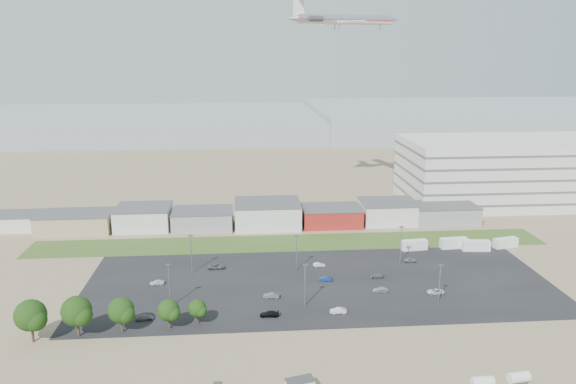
{
  "coord_description": "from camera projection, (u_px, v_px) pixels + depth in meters",
  "views": [
    {
      "loc": [
        -13.91,
        -114.02,
        58.2
      ],
      "look_at": [
        -2.87,
        22.0,
        23.99
      ],
      "focal_mm": 35.0,
      "sensor_mm": 36.0,
      "label": 1
    }
  ],
  "objects": [
    {
      "name": "parked_car_12",
      "position": [
        377.0,
        276.0,
        148.46
      ],
      "size": [
        3.81,
        1.71,
        1.08
      ],
      "primitive_type": "imported",
      "rotation": [
        0.0,
        0.0,
        -1.52
      ],
      "color": "#595B5E",
      "rests_on": "ground"
    },
    {
      "name": "parked_car_0",
      "position": [
        435.0,
        291.0,
        138.67
      ],
      "size": [
        4.4,
        2.35,
        1.18
      ],
      "primitive_type": "imported",
      "rotation": [
        0.0,
        0.0,
        -1.67
      ],
      "color": "silver",
      "rests_on": "ground"
    },
    {
      "name": "parking_lot",
      "position": [
        319.0,
        283.0,
        145.21
      ],
      "size": [
        120.0,
        50.0,
        0.01
      ],
      "primitive_type": "cube",
      "color": "black",
      "rests_on": "ground"
    },
    {
      "name": "parked_car_8",
      "position": [
        410.0,
        260.0,
        159.48
      ],
      "size": [
        3.67,
        1.62,
        1.23
      ],
      "primitive_type": "imported",
      "rotation": [
        0.0,
        0.0,
        1.52
      ],
      "color": "#A5A5AA",
      "rests_on": "ground"
    },
    {
      "name": "box_trailer_b",
      "position": [
        454.0,
        243.0,
        170.9
      ],
      "size": [
        8.49,
        3.31,
        3.11
      ],
      "primitive_type": null,
      "rotation": [
        0.0,
        0.0,
        0.09
      ],
      "color": "silver",
      "rests_on": "ground"
    },
    {
      "name": "building_row",
      "position": [
        235.0,
        215.0,
        191.82
      ],
      "size": [
        170.0,
        20.0,
        8.0
      ],
      "primitive_type": null,
      "color": "silver",
      "rests_on": "ground"
    },
    {
      "name": "storage_tank_ne",
      "position": [
        518.0,
        377.0,
        101.08
      ],
      "size": [
        4.17,
        2.5,
        2.36
      ],
      "primitive_type": null,
      "rotation": [
        0.0,
        0.0,
        0.14
      ],
      "color": "silver",
      "rests_on": "ground"
    },
    {
      "name": "parked_car_10",
      "position": [
        145.0,
        317.0,
        125.12
      ],
      "size": [
        4.27,
        2.1,
        1.19
      ],
      "primitive_type": "imported",
      "rotation": [
        0.0,
        0.0,
        1.68
      ],
      "color": "#595B5E",
      "rests_on": "ground"
    },
    {
      "name": "hills_backdrop",
      "position": [
        313.0,
        123.0,
        432.07
      ],
      "size": [
        700.0,
        200.0,
        9.0
      ],
      "primitive_type": null,
      "color": "gray",
      "rests_on": "ground"
    },
    {
      "name": "parked_car_1",
      "position": [
        380.0,
        290.0,
        139.37
      ],
      "size": [
        3.78,
        1.55,
        1.22
      ],
      "primitive_type": "imported",
      "rotation": [
        0.0,
        0.0,
        -1.64
      ],
      "color": "#A5A5AA",
      "rests_on": "ground"
    },
    {
      "name": "parked_car_3",
      "position": [
        269.0,
        314.0,
        126.76
      ],
      "size": [
        4.37,
        2.01,
        1.24
      ],
      "primitive_type": "imported",
      "rotation": [
        0.0,
        0.0,
        -1.64
      ],
      "color": "black",
      "rests_on": "ground"
    },
    {
      "name": "lightpole_back_l",
      "position": [
        191.0,
        254.0,
        150.76
      ],
      "size": [
        1.26,
        0.53,
        10.71
      ],
      "primitive_type": null,
      "color": "slate",
      "rests_on": "ground"
    },
    {
      "name": "parked_car_13",
      "position": [
        338.0,
        311.0,
        128.37
      ],
      "size": [
        3.87,
        1.44,
        1.26
      ],
      "primitive_type": "imported",
      "rotation": [
        0.0,
        0.0,
        -1.6
      ],
      "color": "silver",
      "rests_on": "ground"
    },
    {
      "name": "box_trailer_a",
      "position": [
        414.0,
        245.0,
        169.37
      ],
      "size": [
        8.13,
        3.33,
        2.96
      ],
      "primitive_type": null,
      "rotation": [
        0.0,
        0.0,
        0.11
      ],
      "color": "silver",
      "rests_on": "ground"
    },
    {
      "name": "parked_car_5",
      "position": [
        157.0,
        282.0,
        144.1
      ],
      "size": [
        3.76,
        1.68,
        1.26
      ],
      "primitive_type": "imported",
      "rotation": [
        0.0,
        0.0,
        -1.52
      ],
      "color": "silver",
      "rests_on": "ground"
    },
    {
      "name": "airliner",
      "position": [
        345.0,
        19.0,
        211.53
      ],
      "size": [
        51.99,
        40.84,
        13.66
      ],
      "primitive_type": null,
      "rotation": [
        0.0,
        0.0,
        0.22
      ],
      "color": "silver"
    },
    {
      "name": "lightpole_back_m",
      "position": [
        296.0,
        253.0,
        152.83
      ],
      "size": [
        1.16,
        0.48,
        9.84
      ],
      "primitive_type": null,
      "color": "slate",
      "rests_on": "ground"
    },
    {
      "name": "tree_near",
      "position": [
        197.0,
        310.0,
        122.69
      ],
      "size": [
        4.32,
        4.32,
        6.48
      ],
      "primitive_type": null,
      "color": "black",
      "rests_on": "ground"
    },
    {
      "name": "parked_car_7",
      "position": [
        326.0,
        279.0,
        146.51
      ],
      "size": [
        3.65,
        1.68,
        1.16
      ],
      "primitive_type": "imported",
      "rotation": [
        0.0,
        0.0,
        -1.7
      ],
      "color": "navy",
      "rests_on": "ground"
    },
    {
      "name": "parked_car_11",
      "position": [
        319.0,
        265.0,
        156.33
      ],
      "size": [
        3.37,
        1.22,
        1.1
      ],
      "primitive_type": "imported",
      "rotation": [
        0.0,
        0.0,
        1.59
      ],
      "color": "silver",
      "rests_on": "ground"
    },
    {
      "name": "lightpole_front_r",
      "position": [
        439.0,
        284.0,
        132.79
      ],
      "size": [
        1.14,
        0.47,
        9.68
      ],
      "primitive_type": null,
      "color": "slate",
      "rests_on": "ground"
    },
    {
      "name": "parked_car_9",
      "position": [
        216.0,
        266.0,
        154.69
      ],
      "size": [
        4.67,
        2.19,
        1.29
      ],
      "primitive_type": "imported",
      "rotation": [
        0.0,
        0.0,
        1.56
      ],
      "color": "#595B5E",
      "rests_on": "ground"
    },
    {
      "name": "tree_mid",
      "position": [
        121.0,
        313.0,
        118.8
      ],
      "size": [
        5.93,
        5.93,
        8.9
      ],
      "primitive_type": null,
      "color": "black",
      "rests_on": "ground"
    },
    {
      "name": "lightpole_front_m",
      "position": [
        305.0,
        285.0,
        131.1
      ],
      "size": [
        1.22,
        0.51,
        10.39
      ],
      "primitive_type": null,
      "color": "slate",
      "rests_on": "ground"
    },
    {
      "name": "box_trailer_d",
      "position": [
        506.0,
        243.0,
        171.5
      ],
      "size": [
        8.0,
        4.06,
        2.87
      ],
      "primitive_type": null,
      "rotation": [
        0.0,
        0.0,
        0.23
      ],
      "color": "silver",
      "rests_on": "ground"
    },
    {
      "name": "lightpole_front_l",
      "position": [
        169.0,
        285.0,
        130.73
      ],
      "size": [
        1.24,
        0.52,
        10.53
      ],
      "primitive_type": null,
      "color": "slate",
      "rests_on": "ground"
    },
    {
      "name": "parked_car_4",
      "position": [
        271.0,
        295.0,
        136.27
      ],
      "size": [
        4.05,
        1.8,
        1.29
      ],
      "primitive_type": "imported",
      "rotation": [
        0.0,
        0.0,
        -1.68
      ],
      "color": "#595B5E",
      "rests_on": "ground"
    },
    {
      "name": "storage_tank_nw",
      "position": [
        483.0,
        382.0,
        99.78
      ],
      "size": [
        3.93,
        2.07,
        2.31
      ],
      "primitive_type": null,
      "rotation": [
        0.0,
        0.0,
        0.04
      ],
      "color": "silver",
      "rests_on": "ground"
    },
    {
      "name": "lightpole_back_r",
      "position": [
        401.0,
        245.0,
        157.2
      ],
      "size": [
        1.29,
        0.54,
        10.99
      ],
      "primitive_type": null,
      "color": "slate",
      "rests_on": "ground"
    },
    {
      "name": "tree_right",
      "position": [
        169.0,
        312.0,
        120.44
      ],
      "size": [
        5.08,
        5.08,
        7.62
      ],
      "primitive_type": null,
      "color": "black",
      "rests_on": "ground"
    },
    {
      "name": "tree_far_left",
      "position": [
        31.0,
        319.0,
        114.62
      ],
      "size": [
        6.95,
        6.95,
        10.42
      ],
      "primitive_type": null,
      "color": "black",
      "rests_on": "ground"
    },
    {
      "name": "tree_left",
      "position": [
        77.0,
        314.0,
        116.83
      ],
      "size": [
        6.77,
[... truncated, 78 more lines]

